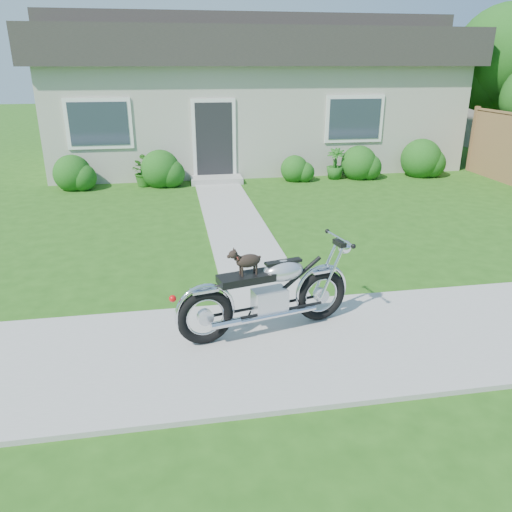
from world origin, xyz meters
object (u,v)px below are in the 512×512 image
(potted_plant_left, at_px, (142,171))
(tree_far, at_px, (510,63))
(potted_plant_right, at_px, (335,164))
(motorcycle_with_dog, at_px, (270,293))
(house, at_px, (250,93))

(potted_plant_left, bearing_deg, tree_far, 7.87)
(potted_plant_left, height_order, potted_plant_right, potted_plant_right)
(motorcycle_with_dog, bearing_deg, potted_plant_left, 89.86)
(house, xyz_separation_m, motorcycle_with_dog, (-1.66, -11.67, -1.62))
(motorcycle_with_dog, bearing_deg, house, 69.33)
(house, height_order, motorcycle_with_dog, house)
(tree_far, height_order, potted_plant_left, tree_far)
(potted_plant_left, distance_m, motorcycle_with_dog, 8.42)
(potted_plant_right, bearing_deg, motorcycle_with_dog, -113.20)
(house, bearing_deg, potted_plant_right, -61.62)
(potted_plant_left, xyz_separation_m, motorcycle_with_dog, (1.81, -8.22, 0.14))
(potted_plant_right, bearing_deg, potted_plant_left, 180.00)
(tree_far, xyz_separation_m, potted_plant_right, (-6.01, -1.57, -2.67))
(tree_far, distance_m, motorcycle_with_dog, 13.91)
(house, relative_size, tree_far, 2.61)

